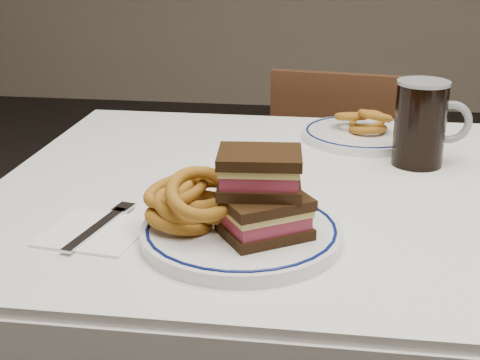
# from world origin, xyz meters

# --- Properties ---
(dining_table) EXTENTS (1.27, 0.87, 0.75)m
(dining_table) POSITION_xyz_m (0.00, 0.00, 0.64)
(dining_table) COLOR white
(dining_table) RESTS_ON floor
(chair_far) EXTENTS (0.42, 0.42, 0.80)m
(chair_far) POSITION_xyz_m (-0.04, 0.77, 0.44)
(chair_far) COLOR #452516
(chair_far) RESTS_ON floor
(main_plate) EXTENTS (0.27, 0.27, 0.02)m
(main_plate) POSITION_xyz_m (-0.19, -0.22, 0.76)
(main_plate) COLOR white
(main_plate) RESTS_ON dining_table
(reuben_sandwich) EXTENTS (0.14, 0.13, 0.11)m
(reuben_sandwich) POSITION_xyz_m (-0.16, -0.23, 0.82)
(reuben_sandwich) COLOR black
(reuben_sandwich) RESTS_ON main_plate
(onion_rings_main) EXTENTS (0.14, 0.14, 0.11)m
(onion_rings_main) POSITION_xyz_m (-0.26, -0.22, 0.80)
(onion_rings_main) COLOR brown
(onion_rings_main) RESTS_ON main_plate
(ketchup_ramekin) EXTENTS (0.05, 0.05, 0.03)m
(ketchup_ramekin) POSITION_xyz_m (-0.21, -0.12, 0.78)
(ketchup_ramekin) COLOR white
(ketchup_ramekin) RESTS_ON main_plate
(beer_mug) EXTENTS (0.14, 0.09, 0.15)m
(beer_mug) POSITION_xyz_m (0.08, 0.13, 0.83)
(beer_mug) COLOR black
(beer_mug) RESTS_ON dining_table
(far_plate) EXTENTS (0.24, 0.24, 0.02)m
(far_plate) POSITION_xyz_m (-0.02, 0.28, 0.76)
(far_plate) COLOR white
(far_plate) RESTS_ON dining_table
(onion_rings_far) EXTENTS (0.12, 0.11, 0.06)m
(onion_rings_far) POSITION_xyz_m (-0.01, 0.29, 0.79)
(onion_rings_far) COLOR brown
(onion_rings_far) RESTS_ON far_plate
(napkin_fork) EXTENTS (0.15, 0.17, 0.01)m
(napkin_fork) POSITION_xyz_m (-0.40, -0.22, 0.75)
(napkin_fork) COLOR white
(napkin_fork) RESTS_ON dining_table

